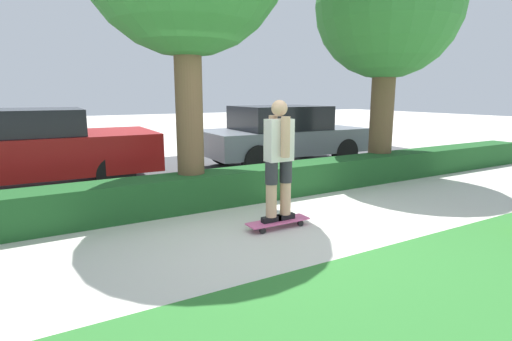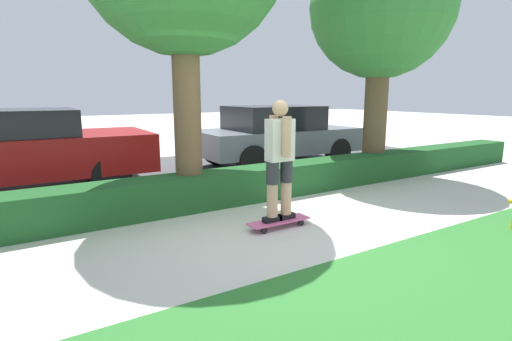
% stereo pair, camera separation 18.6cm
% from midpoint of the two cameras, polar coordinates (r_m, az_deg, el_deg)
% --- Properties ---
extents(ground_plane, '(60.00, 60.00, 0.00)m').
position_cam_midpoint_polar(ground_plane, '(5.07, 2.01, -8.98)').
color(ground_plane, beige).
extents(street_asphalt, '(15.94, 5.00, 0.01)m').
position_cam_midpoint_polar(street_asphalt, '(8.74, -13.60, -0.74)').
color(street_asphalt, '#474749').
rests_on(street_asphalt, ground_plane).
extents(hedge_row, '(15.94, 0.60, 0.52)m').
position_cam_midpoint_polar(hedge_row, '(6.32, -6.13, -2.51)').
color(hedge_row, '#1E5123').
rests_on(hedge_row, ground_plane).
extents(skateboard, '(0.86, 0.24, 0.10)m').
position_cam_midpoint_polar(skateboard, '(5.26, 2.28, -7.31)').
color(skateboard, '#DB5B93').
rests_on(skateboard, ground_plane).
extents(skater_person, '(0.48, 0.40, 1.55)m').
position_cam_midpoint_polar(skater_person, '(5.06, 2.35, 1.80)').
color(skater_person, black).
rests_on(skater_person, skateboard).
extents(tree_far, '(2.83, 2.83, 4.85)m').
position_cam_midpoint_polar(tree_far, '(8.80, 16.85, 21.31)').
color(tree_far, brown).
rests_on(tree_far, ground_plane).
extents(parked_car_front, '(4.67, 2.06, 1.46)m').
position_cam_midpoint_polar(parked_car_front, '(8.05, -32.47, 2.50)').
color(parked_car_front, maroon).
rests_on(parked_car_front, ground_plane).
extents(parked_car_middle, '(4.00, 1.90, 1.44)m').
position_cam_midpoint_polar(parked_car_middle, '(9.70, 2.33, 5.18)').
color(parked_car_middle, slate).
rests_on(parked_car_middle, ground_plane).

